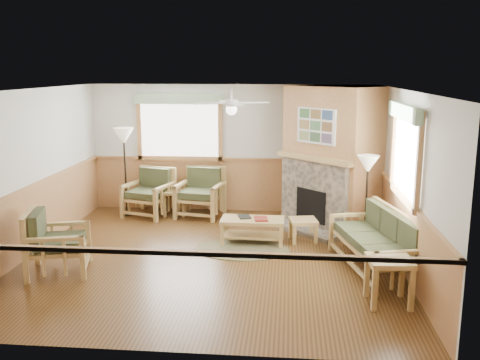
# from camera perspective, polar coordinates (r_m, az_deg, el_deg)

# --- Properties ---
(floor) EXTENTS (6.00, 6.00, 0.01)m
(floor) POSITION_cam_1_polar(r_m,az_deg,el_deg) (8.83, -3.04, -8.24)
(floor) COLOR #523416
(floor) RESTS_ON ground
(ceiling) EXTENTS (6.00, 6.00, 0.01)m
(ceiling) POSITION_cam_1_polar(r_m,az_deg,el_deg) (8.30, -3.24, 9.58)
(ceiling) COLOR white
(ceiling) RESTS_ON floor
(wall_back) EXTENTS (6.00, 0.02, 2.70)m
(wall_back) POSITION_cam_1_polar(r_m,az_deg,el_deg) (11.39, -0.94, 3.38)
(wall_back) COLOR silver
(wall_back) RESTS_ON floor
(wall_front) EXTENTS (6.00, 0.02, 2.70)m
(wall_front) POSITION_cam_1_polar(r_m,az_deg,el_deg) (5.60, -7.62, -5.65)
(wall_front) COLOR silver
(wall_front) RESTS_ON floor
(wall_left) EXTENTS (0.02, 6.00, 2.70)m
(wall_left) POSITION_cam_1_polar(r_m,az_deg,el_deg) (9.38, -21.59, 0.72)
(wall_left) COLOR silver
(wall_left) RESTS_ON floor
(wall_right) EXTENTS (0.02, 6.00, 2.70)m
(wall_right) POSITION_cam_1_polar(r_m,az_deg,el_deg) (8.56, 17.15, 0.03)
(wall_right) COLOR silver
(wall_right) RESTS_ON floor
(wainscot) EXTENTS (6.00, 6.00, 1.10)m
(wainscot) POSITION_cam_1_polar(r_m,az_deg,el_deg) (8.65, -3.08, -4.79)
(wainscot) COLOR #AB7746
(wainscot) RESTS_ON floor
(fireplace) EXTENTS (3.11, 3.11, 2.70)m
(fireplace) POSITION_cam_1_polar(r_m,az_deg,el_deg) (10.42, 9.77, 2.42)
(fireplace) COLOR #AB7746
(fireplace) RESTS_ON floor
(window_back) EXTENTS (1.90, 0.16, 1.50)m
(window_back) POSITION_cam_1_polar(r_m,az_deg,el_deg) (11.41, -6.55, 9.28)
(window_back) COLOR white
(window_back) RESTS_ON wall_back
(window_right) EXTENTS (0.16, 1.90, 1.50)m
(window_right) POSITION_cam_1_polar(r_m,az_deg,el_deg) (8.20, 17.66, 7.84)
(window_right) COLOR white
(window_right) RESTS_ON wall_right
(ceiling_fan) EXTENTS (1.59, 1.59, 0.36)m
(ceiling_fan) POSITION_cam_1_polar(r_m,az_deg,el_deg) (8.56, -0.93, 9.40)
(ceiling_fan) COLOR white
(ceiling_fan) RESTS_ON ceiling
(sofa) EXTENTS (2.11, 1.26, 0.91)m
(sofa) POSITION_cam_1_polar(r_m,az_deg,el_deg) (8.41, 14.19, -6.33)
(sofa) COLOR tan
(sofa) RESTS_ON floor
(armchair_back_left) EXTENTS (1.08, 1.08, 0.97)m
(armchair_back_left) POSITION_cam_1_polar(r_m,az_deg,el_deg) (11.28, -9.74, -1.34)
(armchair_back_left) COLOR tan
(armchair_back_left) RESTS_ON floor
(armchair_back_right) EXTENTS (1.02, 1.02, 0.99)m
(armchair_back_right) POSITION_cam_1_polar(r_m,az_deg,el_deg) (11.10, -4.29, -1.36)
(armchair_back_right) COLOR tan
(armchair_back_right) RESTS_ON floor
(armchair_left) EXTENTS (1.05, 1.05, 0.96)m
(armchair_left) POSITION_cam_1_polar(r_m,az_deg,el_deg) (8.50, -18.84, -6.23)
(armchair_left) COLOR tan
(armchair_left) RESTS_ON floor
(coffee_table) EXTENTS (1.11, 0.57, 0.44)m
(coffee_table) POSITION_cam_1_polar(r_m,az_deg,el_deg) (9.45, 1.34, -5.43)
(coffee_table) COLOR tan
(coffee_table) RESTS_ON floor
(end_table_chairs) EXTENTS (0.49, 0.47, 0.51)m
(end_table_chairs) POSITION_cam_1_polar(r_m,az_deg,el_deg) (11.30, -6.94, -2.43)
(end_table_chairs) COLOR tan
(end_table_chairs) RESTS_ON floor
(end_table_sofa) EXTENTS (0.60, 0.58, 0.62)m
(end_table_sofa) POSITION_cam_1_polar(r_m,az_deg,el_deg) (7.33, 15.58, -10.34)
(end_table_sofa) COLOR tan
(end_table_sofa) RESTS_ON floor
(footstool) EXTENTS (0.54, 0.54, 0.40)m
(footstool) POSITION_cam_1_polar(r_m,az_deg,el_deg) (9.61, 6.75, -5.33)
(footstool) COLOR tan
(footstool) RESTS_ON floor
(braided_rug) EXTENTS (1.97, 1.97, 0.01)m
(braided_rug) POSITION_cam_1_polar(r_m,az_deg,el_deg) (9.15, 0.18, -7.43)
(braided_rug) COLOR brown
(braided_rug) RESTS_ON floor
(floor_lamp_left) EXTENTS (0.45, 0.45, 1.84)m
(floor_lamp_left) POSITION_cam_1_polar(r_m,az_deg,el_deg) (11.35, -12.13, 0.89)
(floor_lamp_left) COLOR black
(floor_lamp_left) RESTS_ON floor
(floor_lamp_right) EXTENTS (0.48, 0.48, 1.61)m
(floor_lamp_right) POSITION_cam_1_polar(r_m,az_deg,el_deg) (9.33, 13.31, -2.26)
(floor_lamp_right) COLOR black
(floor_lamp_right) RESTS_ON floor
(book_red) EXTENTS (0.26, 0.33, 0.03)m
(book_red) POSITION_cam_1_polar(r_m,az_deg,el_deg) (9.32, 2.25, -4.07)
(book_red) COLOR maroon
(book_red) RESTS_ON coffee_table
(book_dark) EXTENTS (0.27, 0.31, 0.03)m
(book_dark) POSITION_cam_1_polar(r_m,az_deg,el_deg) (9.46, 0.47, -3.86)
(book_dark) COLOR black
(book_dark) RESTS_ON coffee_table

